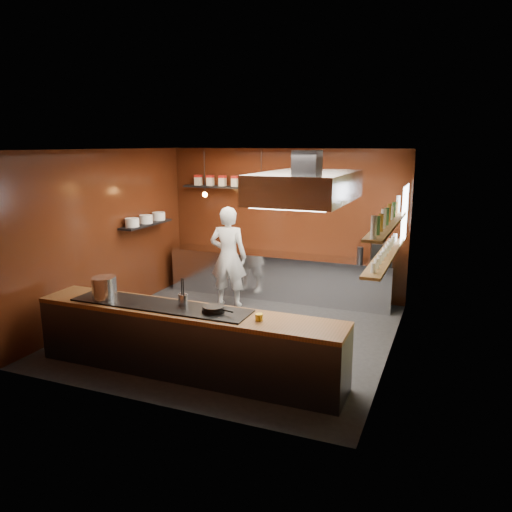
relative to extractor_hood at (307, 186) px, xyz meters
The scene contains 26 objects.
floor 2.85m from the extractor_hood, 162.90° to the left, with size 5.00×5.00×0.00m, color black.
back_wall 3.33m from the extractor_hood, 114.15° to the left, with size 5.00×5.00×0.00m, color #37130A.
left_wall 3.95m from the extractor_hood, behind, with size 5.00×5.00×0.00m, color #37130A.
right_wall 1.62m from the extractor_hood, 18.43° to the left, with size 5.00×5.00×0.00m, color brown.
ceiling 1.45m from the extractor_hood, 162.90° to the left, with size 5.00×5.00×0.00m, color silver.
window_pane 2.47m from the extractor_hood, 61.29° to the left, with size 1.00×1.00×0.00m, color white.
prep_counter 3.54m from the extractor_hood, 116.83° to the left, with size 4.60×0.65×0.90m, color silver.
pass_counter 2.70m from the extractor_hood, 137.38° to the right, with size 4.40×0.72×0.94m.
tin_shelf 3.54m from the extractor_hood, 128.56° to the left, with size 2.60×0.26×0.04m, color black.
plate_shelf 4.02m from the extractor_hood, 158.96° to the left, with size 0.30×1.40×0.04m, color black.
bottle_shelf_upper 1.38m from the extractor_hood, 33.94° to the left, with size 0.26×2.80×0.04m, color brown.
bottle_shelf_lower 1.64m from the extractor_hood, 33.94° to the left, with size 0.26×2.80×0.04m, color brown.
extractor_hood is the anchor object (origin of this frame).
pendant_left 3.44m from the extractor_hood, 142.13° to the left, with size 0.10×0.10×0.95m.
pendant_right 2.60m from the extractor_hood, 125.54° to the left, with size 0.10×0.10×0.95m.
storage_tins 3.44m from the extractor_hood, 126.60° to the left, with size 2.43×0.13×0.22m.
plate_stacks 3.99m from the extractor_hood, 158.96° to the left, with size 0.26×1.16×0.16m.
bottles 1.33m from the extractor_hood, 33.94° to the left, with size 0.06×2.66×0.24m.
wine_glasses 1.59m from the extractor_hood, 33.94° to the left, with size 0.07×2.37×0.13m.
stockpot_large 3.20m from the extractor_hood, 153.45° to the right, with size 0.32×0.32×0.31m, color silver.
stockpot_small 3.20m from the extractor_hood, 155.32° to the right, with size 0.33×0.33×0.30m, color silver.
utensil_crock 2.32m from the extractor_hood, 140.79° to the right, with size 0.12×0.12×0.16m, color silver.
frying_pan 2.13m from the extractor_hood, 126.17° to the right, with size 0.47×0.31×0.08m.
butter_jar 1.99m from the extractor_hood, 100.13° to the right, with size 0.10×0.10×0.09m, color yellow.
espresso_machine 3.02m from the extractor_hood, 74.01° to the left, with size 0.39×0.37×0.39m, color black.
chef 3.05m from the extractor_hood, 139.85° to the left, with size 0.71×0.46×1.94m, color silver.
Camera 1 is at (3.25, -7.15, 3.08)m, focal length 35.00 mm.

